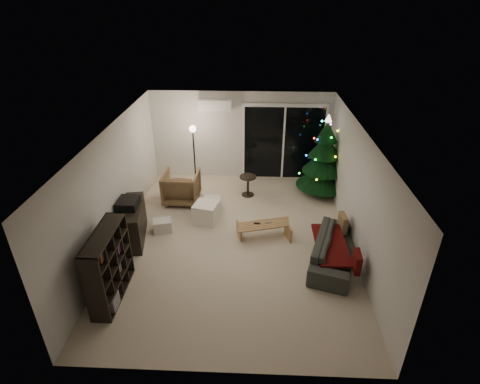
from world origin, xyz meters
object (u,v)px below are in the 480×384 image
object	(u,v)px
media_cabinet	(131,223)
christmas_tree	(324,156)
bookshelf	(99,265)
coffee_table	(264,231)
armchair	(181,187)
sofa	(335,250)

from	to	relation	value
media_cabinet	christmas_tree	distance (m)	5.06
bookshelf	coffee_table	size ratio (longest dim) A/B	1.17
christmas_tree	coffee_table	bearing A→B (deg)	-126.10
armchair	christmas_tree	size ratio (longest dim) A/B	0.41
christmas_tree	armchair	bearing A→B (deg)	-170.70
media_cabinet	christmas_tree	xyz separation A→B (m)	(4.45, 2.31, 0.68)
coffee_table	armchair	bearing A→B (deg)	127.88
bookshelf	armchair	size ratio (longest dim) A/B	1.47
bookshelf	coffee_table	world-z (taller)	bookshelf
sofa	christmas_tree	xyz separation A→B (m)	(0.15, 2.91, 0.81)
sofa	bookshelf	bearing A→B (deg)	122.83
sofa	armchair	bearing A→B (deg)	74.77
bookshelf	armchair	distance (m)	3.54
bookshelf	media_cabinet	world-z (taller)	bookshelf
bookshelf	christmas_tree	xyz separation A→B (m)	(4.45, 4.04, 0.43)
sofa	coffee_table	xyz separation A→B (m)	(-1.42, 0.76, -0.10)
media_cabinet	armchair	distance (m)	1.88
media_cabinet	armchair	xyz separation A→B (m)	(0.79, 1.71, 0.00)
bookshelf	media_cabinet	xyz separation A→B (m)	(0.00, 1.73, -0.26)
sofa	christmas_tree	distance (m)	3.02
media_cabinet	coffee_table	size ratio (longest dim) A/B	1.15
sofa	media_cabinet	bearing A→B (deg)	100.18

